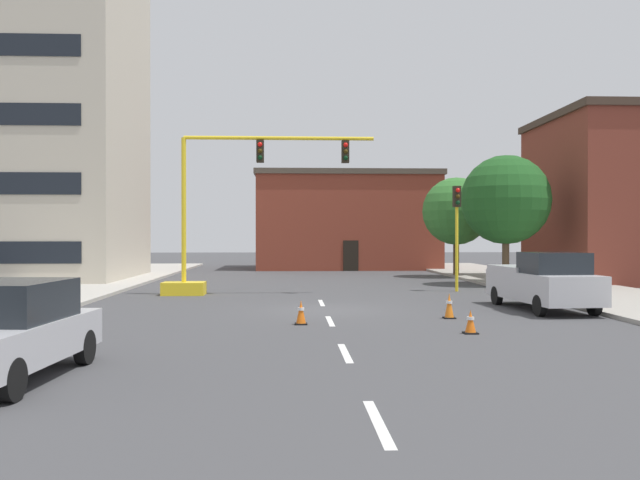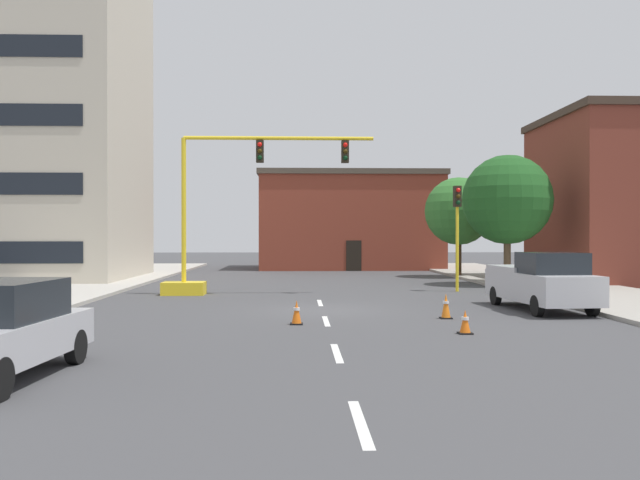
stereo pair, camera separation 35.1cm
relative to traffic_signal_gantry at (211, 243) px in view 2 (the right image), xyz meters
The scene contains 17 objects.
ground_plane 8.07m from the traffic_signal_gantry, 53.85° to the right, with size 160.00×160.00×0.00m, color #424244.
sidewalk_left 7.63m from the traffic_signal_gantry, 166.25° to the left, with size 6.00×56.00×0.14m, color #B2ADA3.
sidewalk_right 16.49m from the traffic_signal_gantry, ahead, with size 6.00×56.00×0.14m, color #9E998E.
lane_stripe_seg_0 20.89m from the traffic_signal_gantry, 77.28° to the right, with size 0.16×2.40×0.01m, color silver.
lane_stripe_seg_1 15.62m from the traffic_signal_gantry, 72.78° to the right, with size 0.16×2.40×0.01m, color silver.
lane_stripe_seg_2 10.57m from the traffic_signal_gantry, 63.72° to the right, with size 0.16×2.40×0.01m, color silver.
lane_stripe_seg_3 6.33m from the traffic_signal_gantry, 39.43° to the right, with size 0.16×2.40×0.01m, color silver.
building_tall_left 18.87m from the traffic_signal_gantry, 140.44° to the left, with size 13.72×11.26×24.21m.
building_brick_center 24.89m from the traffic_signal_gantry, 71.77° to the left, with size 13.93×8.81×7.39m.
traffic_signal_gantry is the anchor object (origin of this frame).
traffic_light_pole_right 11.14m from the traffic_signal_gantry, ahead, with size 0.32×0.47×4.80m.
tree_right_far 18.17m from the traffic_signal_gantry, 41.26° to the left, with size 4.14×4.14×6.12m.
tree_right_mid 15.41m from the traffic_signal_gantry, 18.97° to the left, with size 4.56×4.56×6.67m.
pickup_truck_silver 13.75m from the traffic_signal_gantry, 28.61° to the right, with size 2.35×5.52×1.99m.
traffic_cone_roadside_a 10.82m from the traffic_signal_gantry, 69.67° to the right, with size 0.36×0.36×0.69m.
traffic_cone_roadside_b 14.59m from the traffic_signal_gantry, 56.13° to the right, with size 0.36×0.36×0.62m.
traffic_cone_roadside_c 12.19m from the traffic_signal_gantry, 46.64° to the right, with size 0.36×0.36×0.78m.
Camera 2 is at (-0.85, -23.21, 2.54)m, focal length 38.29 mm.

